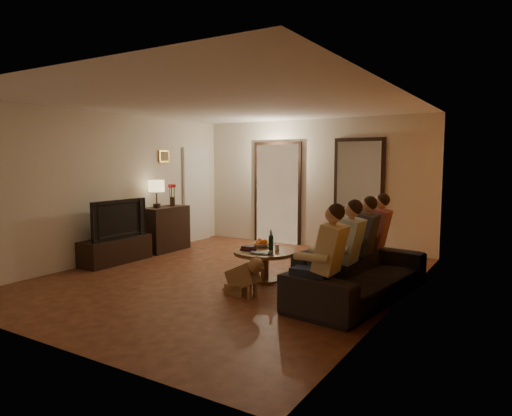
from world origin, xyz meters
The scene contains 33 objects.
floor centered at (0.00, 0.00, 0.00)m, with size 5.00×6.00×0.01m, color #482213.
ceiling centered at (0.00, 0.00, 2.60)m, with size 5.00×6.00×0.01m, color white.
back_wall centered at (0.00, 3.00, 1.30)m, with size 5.00×0.02×2.60m, color beige.
front_wall centered at (0.00, -3.00, 1.30)m, with size 5.00×0.02×2.60m, color beige.
left_wall centered at (-2.50, 0.00, 1.30)m, with size 0.02×6.00×2.60m, color beige.
right_wall centered at (2.50, 0.00, 1.30)m, with size 0.02×6.00×2.60m, color beige.
orange_accent centered at (2.49, 0.00, 1.30)m, with size 0.01×6.00×2.60m, color orange.
kitchen_doorway centered at (-0.80, 2.98, 1.05)m, with size 1.00×0.06×2.10m, color #FFE0A5.
door_trim centered at (-0.80, 2.97, 1.05)m, with size 1.12×0.04×2.22m, color black.
fridge_glimpse centered at (-0.55, 2.98, 0.90)m, with size 0.45×0.03×1.70m, color silver.
mirror_frame centered at (1.00, 2.96, 1.50)m, with size 1.00×0.05×1.40m, color black.
mirror_glass centered at (1.00, 2.93, 1.50)m, with size 0.86×0.02×1.26m, color white.
white_door centered at (-2.46, 2.30, 1.02)m, with size 0.06×0.85×2.04m, color white.
framed_art centered at (-2.47, 1.30, 1.85)m, with size 0.03×0.28×0.24m, color #B28C33.
art_canvas centered at (-2.46, 1.30, 1.85)m, with size 0.01×0.22×0.18m, color brown.
dresser centered at (-2.25, 1.06, 0.43)m, with size 0.45×0.97×0.86m, color black.
table_lamp centered at (-2.25, 0.84, 1.13)m, with size 0.30×0.30×0.54m, color beige, non-canonical shape.
flower_vase centered at (-2.25, 1.28, 1.08)m, with size 0.14×0.14×0.44m, color red, non-canonical shape.
tv_stand centered at (-2.25, -0.19, 0.22)m, with size 0.45×1.30×0.43m, color black.
tv centered at (-2.25, -0.19, 0.77)m, with size 0.15×1.16×0.67m, color black.
sofa centered at (2.04, 0.00, 0.34)m, with size 0.92×2.35×0.68m, color black.
person_a centered at (1.94, -0.90, 0.60)m, with size 0.60×0.40×1.20m, color tan, non-canonical shape.
person_b centered at (1.94, -0.30, 0.60)m, with size 0.60×0.40×1.20m, color tan, non-canonical shape.
person_c centered at (1.94, 0.30, 0.60)m, with size 0.60×0.40×1.20m, color tan, non-canonical shape.
person_d centered at (1.94, 0.90, 0.60)m, with size 0.60×0.40×1.20m, color tan, non-canonical shape.
dog centered at (0.70, -0.69, 0.28)m, with size 0.56×0.24×0.56m, color #925E43, non-canonical shape.
coffee_table centered at (0.56, 0.12, 0.23)m, with size 0.90×0.90×0.45m, color brown.
bowl centered at (0.38, 0.34, 0.48)m, with size 0.26×0.26×0.06m, color white.
oranges centered at (0.38, 0.34, 0.55)m, with size 0.20×0.20×0.08m, color orange, non-canonical shape.
wine_bottle centered at (0.61, 0.22, 0.60)m, with size 0.07×0.07×0.31m, color black, non-canonical shape.
wine_glass centered at (0.74, 0.17, 0.50)m, with size 0.06×0.06×0.10m, color silver.
book_stack centered at (0.34, 0.02, 0.48)m, with size 0.20×0.15×0.07m, color black, non-canonical shape.
laptop centered at (0.66, -0.16, 0.46)m, with size 0.33×0.21×0.03m, color black.
Camera 1 is at (3.88, -5.57, 1.77)m, focal length 32.00 mm.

